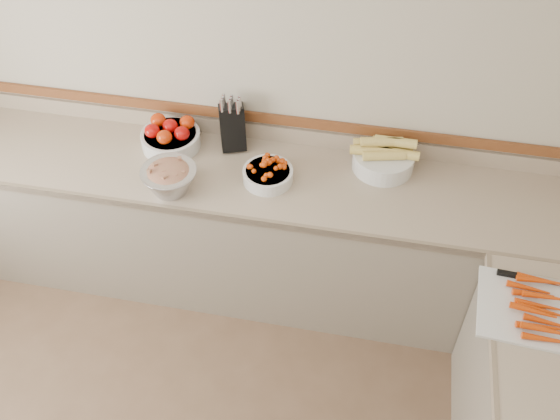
% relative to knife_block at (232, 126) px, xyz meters
% --- Properties ---
extents(back_wall, '(4.00, 0.00, 4.00)m').
position_rel_knife_block_xyz_m(back_wall, '(0.02, 0.10, 0.27)').
color(back_wall, '#B9AF99').
rests_on(back_wall, ground_plane).
extents(counter_back, '(4.00, 0.65, 1.08)m').
position_rel_knife_block_xyz_m(counter_back, '(0.02, -0.22, -0.58)').
color(counter_back, gray).
rests_on(counter_back, ground_plane).
extents(knife_block, '(0.18, 0.20, 0.33)m').
position_rel_knife_block_xyz_m(knife_block, '(0.00, 0.00, 0.00)').
color(knife_block, black).
rests_on(knife_block, counter_back).
extents(tomato_bowl, '(0.33, 0.33, 0.16)m').
position_rel_knife_block_xyz_m(tomato_bowl, '(-0.34, -0.07, -0.07)').
color(tomato_bowl, silver).
rests_on(tomato_bowl, counter_back).
extents(cherry_tomato_bowl, '(0.27, 0.27, 0.15)m').
position_rel_knife_block_xyz_m(cherry_tomato_bowl, '(0.25, -0.24, -0.09)').
color(cherry_tomato_bowl, silver).
rests_on(cherry_tomato_bowl, counter_back).
extents(corn_bowl, '(0.37, 0.33, 0.20)m').
position_rel_knife_block_xyz_m(corn_bowl, '(0.84, -0.02, -0.06)').
color(corn_bowl, silver).
rests_on(corn_bowl, counter_back).
extents(rhubarb_bowl, '(0.29, 0.29, 0.17)m').
position_rel_knife_block_xyz_m(rhubarb_bowl, '(-0.23, -0.42, -0.05)').
color(rhubarb_bowl, '#B2B2BA').
rests_on(rhubarb_bowl, counter_back).
extents(cutting_board, '(0.52, 0.42, 0.07)m').
position_rel_knife_block_xyz_m(cutting_board, '(1.57, -0.85, -0.11)').
color(cutting_board, silver).
rests_on(cutting_board, counter_right).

